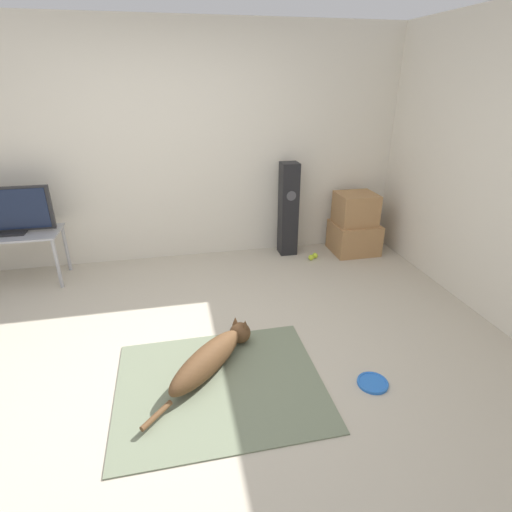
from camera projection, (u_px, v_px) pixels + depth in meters
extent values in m
plane|color=#BCB29E|center=(199.00, 363.00, 3.03)|extent=(12.00, 12.00, 0.00)
cube|color=silver|center=(176.00, 148.00, 4.38)|extent=(8.00, 0.06, 2.55)
cube|color=slate|center=(220.00, 385.00, 2.81)|extent=(1.43, 1.18, 0.01)
ellipsoid|color=brown|center=(207.00, 361.00, 2.86)|extent=(0.67, 0.70, 0.23)
sphere|color=brown|center=(240.00, 333.00, 3.22)|extent=(0.17, 0.17, 0.17)
cone|color=brown|center=(235.00, 321.00, 3.21)|extent=(0.05, 0.05, 0.08)
cone|color=brown|center=(245.00, 324.00, 3.16)|extent=(0.05, 0.05, 0.08)
cylinder|color=brown|center=(157.00, 415.00, 2.48)|extent=(0.20, 0.21, 0.04)
cylinder|color=blue|center=(373.00, 383.00, 2.82)|extent=(0.22, 0.22, 0.02)
torus|color=blue|center=(373.00, 382.00, 2.81)|extent=(0.22, 0.22, 0.02)
cube|color=#A87A4C|center=(354.00, 237.00, 4.91)|extent=(0.53, 0.48, 0.37)
cube|color=#A87A4C|center=(356.00, 209.00, 4.77)|extent=(0.45, 0.41, 0.37)
cube|color=black|center=(288.00, 210.00, 4.72)|extent=(0.20, 0.20, 1.11)
cylinder|color=#4C4C51|center=(291.00, 196.00, 4.55)|extent=(0.11, 0.00, 0.11)
cube|color=#A8A8AD|center=(10.00, 234.00, 4.01)|extent=(0.93, 0.48, 0.02)
cylinder|color=#A8A8AD|center=(57.00, 264.00, 4.02)|extent=(0.04, 0.04, 0.53)
cylinder|color=#A8A8AD|center=(66.00, 248.00, 4.39)|extent=(0.04, 0.04, 0.53)
cube|color=#232326|center=(10.00, 232.00, 4.00)|extent=(0.31, 0.20, 0.02)
cube|color=#232326|center=(4.00, 210.00, 3.91)|extent=(0.88, 0.04, 0.45)
cube|color=#141E38|center=(3.00, 210.00, 3.89)|extent=(0.81, 0.01, 0.40)
sphere|color=#C6E033|center=(315.00, 256.00, 4.78)|extent=(0.07, 0.07, 0.07)
sphere|color=#C6E033|center=(311.00, 257.00, 4.73)|extent=(0.07, 0.07, 0.07)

